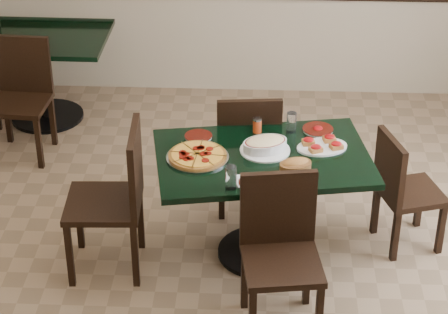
{
  "coord_description": "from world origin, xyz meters",
  "views": [
    {
      "loc": [
        0.22,
        -4.39,
        3.47
      ],
      "look_at": [
        0.01,
        0.0,
        0.9
      ],
      "focal_mm": 70.0,
      "sensor_mm": 36.0,
      "label": 1
    }
  ],
  "objects_px": {
    "pepperoni_pizza": "(197,156)",
    "bread_basket": "(295,166)",
    "chair_far": "(248,146)",
    "chair_near": "(280,244)",
    "lasagna_casserole": "(265,145)",
    "chair_right": "(401,186)",
    "main_table": "(262,181)",
    "back_table": "(41,61)",
    "bruschetta_platter": "(322,145)",
    "back_chair_near": "(22,90)",
    "chair_left": "(118,192)"
  },
  "relations": [
    {
      "from": "lasagna_casserole",
      "to": "pepperoni_pizza",
      "type": "bearing_deg",
      "value": 172.12
    },
    {
      "from": "main_table",
      "to": "chair_far",
      "type": "xyz_separation_m",
      "value": [
        -0.1,
        0.52,
        -0.05
      ]
    },
    {
      "from": "back_table",
      "to": "lasagna_casserole",
      "type": "xyz_separation_m",
      "value": [
        1.85,
        -1.79,
        0.27
      ]
    },
    {
      "from": "main_table",
      "to": "chair_left",
      "type": "height_order",
      "value": "chair_left"
    },
    {
      "from": "pepperoni_pizza",
      "to": "bread_basket",
      "type": "xyz_separation_m",
      "value": [
        0.6,
        -0.13,
        0.02
      ]
    },
    {
      "from": "chair_near",
      "to": "back_chair_near",
      "type": "distance_m",
      "value": 2.76
    },
    {
      "from": "chair_near",
      "to": "bruschetta_platter",
      "type": "xyz_separation_m",
      "value": [
        0.26,
        0.73,
        0.25
      ]
    },
    {
      "from": "main_table",
      "to": "chair_near",
      "type": "xyz_separation_m",
      "value": [
        0.11,
        -0.61,
        -0.04
      ]
    },
    {
      "from": "chair_far",
      "to": "chair_near",
      "type": "xyz_separation_m",
      "value": [
        0.21,
        -1.14,
        0.01
      ]
    },
    {
      "from": "back_chair_near",
      "to": "bread_basket",
      "type": "relative_size",
      "value": 3.91
    },
    {
      "from": "chair_right",
      "to": "chair_left",
      "type": "bearing_deg",
      "value": 82.84
    },
    {
      "from": "bread_basket",
      "to": "main_table",
      "type": "bearing_deg",
      "value": 115.42
    },
    {
      "from": "main_table",
      "to": "bread_basket",
      "type": "height_order",
      "value": "bread_basket"
    },
    {
      "from": "chair_right",
      "to": "chair_left",
      "type": "relative_size",
      "value": 0.82
    },
    {
      "from": "chair_far",
      "to": "bruschetta_platter",
      "type": "bearing_deg",
      "value": 133.11
    },
    {
      "from": "chair_right",
      "to": "chair_left",
      "type": "xyz_separation_m",
      "value": [
        -1.79,
        -0.32,
        0.11
      ]
    },
    {
      "from": "pepperoni_pizza",
      "to": "bread_basket",
      "type": "distance_m",
      "value": 0.61
    },
    {
      "from": "pepperoni_pizza",
      "to": "chair_far",
      "type": "bearing_deg",
      "value": 62.42
    },
    {
      "from": "chair_right",
      "to": "pepperoni_pizza",
      "type": "relative_size",
      "value": 2.11
    },
    {
      "from": "back_table",
      "to": "lasagna_casserole",
      "type": "bearing_deg",
      "value": -43.35
    },
    {
      "from": "lasagna_casserole",
      "to": "main_table",
      "type": "bearing_deg",
      "value": -123.64
    },
    {
      "from": "back_chair_near",
      "to": "pepperoni_pizza",
      "type": "distance_m",
      "value": 2.01
    },
    {
      "from": "back_table",
      "to": "chair_left",
      "type": "bearing_deg",
      "value": -64.15
    },
    {
      "from": "chair_right",
      "to": "back_chair_near",
      "type": "bearing_deg",
      "value": 49.94
    },
    {
      "from": "back_table",
      "to": "chair_near",
      "type": "relative_size",
      "value": 1.2
    },
    {
      "from": "bread_basket",
      "to": "chair_far",
      "type": "bearing_deg",
      "value": 90.85
    },
    {
      "from": "back_chair_near",
      "to": "bruschetta_platter",
      "type": "bearing_deg",
      "value": -24.35
    },
    {
      "from": "main_table",
      "to": "back_chair_near",
      "type": "relative_size",
      "value": 1.56
    },
    {
      "from": "pepperoni_pizza",
      "to": "lasagna_casserole",
      "type": "bearing_deg",
      "value": 14.46
    },
    {
      "from": "main_table",
      "to": "back_table",
      "type": "relative_size",
      "value": 1.28
    },
    {
      "from": "back_chair_near",
      "to": "bruschetta_platter",
      "type": "distance_m",
      "value": 2.55
    },
    {
      "from": "lasagna_casserole",
      "to": "chair_left",
      "type": "bearing_deg",
      "value": 171.71
    },
    {
      "from": "chair_far",
      "to": "lasagna_casserole",
      "type": "xyz_separation_m",
      "value": [
        0.12,
        -0.47,
        0.28
      ]
    },
    {
      "from": "back_table",
      "to": "chair_near",
      "type": "bearing_deg",
      "value": -50.98
    },
    {
      "from": "back_chair_near",
      "to": "lasagna_casserole",
      "type": "bearing_deg",
      "value": -29.87
    },
    {
      "from": "chair_far",
      "to": "bread_basket",
      "type": "distance_m",
      "value": 0.81
    },
    {
      "from": "chair_near",
      "to": "lasagna_casserole",
      "type": "relative_size",
      "value": 2.83
    },
    {
      "from": "chair_far",
      "to": "lasagna_casserole",
      "type": "distance_m",
      "value": 0.55
    },
    {
      "from": "chair_near",
      "to": "bruschetta_platter",
      "type": "height_order",
      "value": "chair_near"
    },
    {
      "from": "chair_left",
      "to": "chair_near",
      "type": "bearing_deg",
      "value": 63.22
    },
    {
      "from": "back_chair_near",
      "to": "chair_left",
      "type": "bearing_deg",
      "value": -52.74
    },
    {
      "from": "chair_near",
      "to": "pepperoni_pizza",
      "type": "bearing_deg",
      "value": 123.73
    },
    {
      "from": "lasagna_casserole",
      "to": "chair_far",
      "type": "bearing_deg",
      "value": 81.56
    },
    {
      "from": "lasagna_casserole",
      "to": "bread_basket",
      "type": "height_order",
      "value": "lasagna_casserole"
    },
    {
      "from": "chair_near",
      "to": "bread_basket",
      "type": "bearing_deg",
      "value": 70.41
    },
    {
      "from": "chair_right",
      "to": "bread_basket",
      "type": "distance_m",
      "value": 0.85
    },
    {
      "from": "main_table",
      "to": "lasagna_casserole",
      "type": "height_order",
      "value": "lasagna_casserole"
    },
    {
      "from": "back_table",
      "to": "bruschetta_platter",
      "type": "bearing_deg",
      "value": -37.46
    },
    {
      "from": "pepperoni_pizza",
      "to": "main_table",
      "type": "bearing_deg",
      "value": 6.94
    },
    {
      "from": "bread_basket",
      "to": "bruschetta_platter",
      "type": "distance_m",
      "value": 0.34
    }
  ]
}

